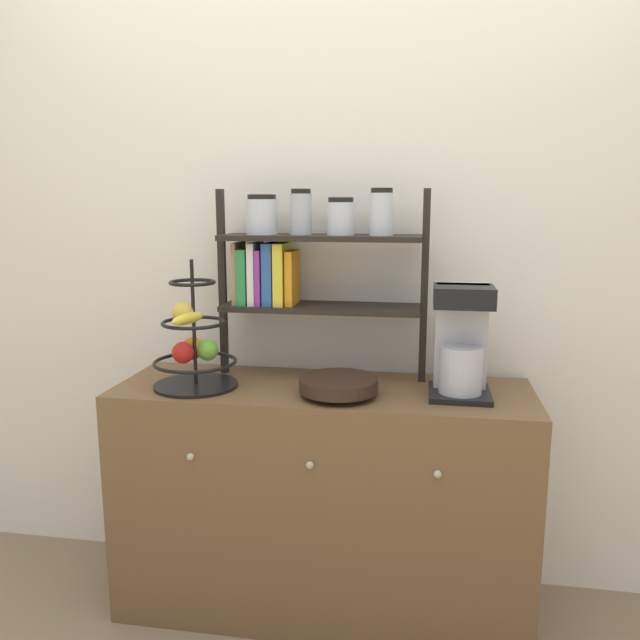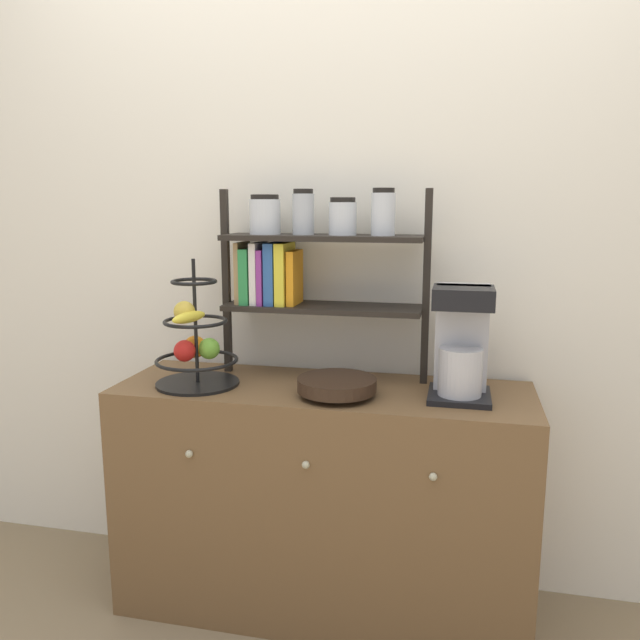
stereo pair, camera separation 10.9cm
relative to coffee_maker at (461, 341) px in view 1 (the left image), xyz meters
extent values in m
cube|color=silver|center=(-0.44, 0.27, 0.33)|extent=(7.00, 0.05, 2.60)
cube|color=brown|center=(-0.44, 0.00, -0.57)|extent=(1.37, 0.45, 0.79)
sphere|color=#B2AD8C|center=(-0.82, -0.23, -0.35)|extent=(0.02, 0.02, 0.02)
sphere|color=#B2AD8C|center=(-0.44, -0.23, -0.35)|extent=(0.02, 0.02, 0.02)
sphere|color=#B2AD8C|center=(-0.06, -0.23, -0.35)|extent=(0.02, 0.02, 0.02)
cube|color=black|center=(0.00, -0.02, -0.16)|extent=(0.19, 0.20, 0.02)
cube|color=#B7B7BC|center=(0.00, 0.04, 0.01)|extent=(0.16, 0.08, 0.33)
cylinder|color=#B7B7BC|center=(0.00, -0.04, -0.08)|extent=(0.13, 0.13, 0.15)
cube|color=black|center=(0.00, -0.03, 0.15)|extent=(0.18, 0.16, 0.06)
cylinder|color=black|center=(-0.86, -0.06, -0.17)|extent=(0.28, 0.28, 0.01)
cylinder|color=black|center=(-0.86, -0.06, 0.04)|extent=(0.01, 0.01, 0.41)
torus|color=black|center=(-0.86, -0.06, -0.09)|extent=(0.28, 0.28, 0.01)
torus|color=black|center=(-0.86, -0.06, 0.04)|extent=(0.21, 0.21, 0.01)
torus|color=black|center=(-0.86, -0.06, 0.18)|extent=(0.15, 0.15, 0.01)
sphere|color=red|center=(-0.89, -0.08, -0.05)|extent=(0.07, 0.07, 0.07)
sphere|color=#6BAD33|center=(-0.82, -0.03, -0.05)|extent=(0.07, 0.07, 0.07)
sphere|color=orange|center=(-0.88, -0.03, -0.05)|extent=(0.08, 0.08, 0.08)
ellipsoid|color=yellow|center=(-0.86, -0.10, 0.07)|extent=(0.08, 0.15, 0.04)
sphere|color=gold|center=(-0.89, -0.08, 0.08)|extent=(0.07, 0.07, 0.07)
cylinder|color=black|center=(-0.38, -0.08, -0.16)|extent=(0.14, 0.14, 0.02)
cylinder|color=black|center=(-0.38, -0.08, -0.14)|extent=(0.25, 0.25, 0.04)
cube|color=black|center=(-0.82, 0.13, 0.15)|extent=(0.02, 0.02, 0.65)
cube|color=black|center=(-0.12, 0.13, 0.15)|extent=(0.02, 0.02, 0.65)
cube|color=black|center=(-0.47, 0.13, 0.07)|extent=(0.68, 0.20, 0.02)
cube|color=black|center=(-0.47, 0.13, 0.31)|extent=(0.68, 0.20, 0.02)
cube|color=tan|center=(-0.76, 0.13, 0.19)|extent=(0.02, 0.13, 0.21)
cube|color=#2D8C47|center=(-0.73, 0.13, 0.18)|extent=(0.03, 0.15, 0.19)
cube|color=white|center=(-0.70, 0.13, 0.19)|extent=(0.02, 0.15, 0.21)
cube|color=#8C338C|center=(-0.68, 0.13, 0.18)|extent=(0.02, 0.16, 0.19)
cube|color=#2D599E|center=(-0.64, 0.13, 0.19)|extent=(0.03, 0.15, 0.21)
cube|color=yellow|center=(-0.60, 0.13, 0.19)|extent=(0.03, 0.16, 0.21)
cube|color=orange|center=(-0.57, 0.13, 0.18)|extent=(0.02, 0.14, 0.19)
cylinder|color=silver|center=(-0.67, 0.13, 0.38)|extent=(0.11, 0.11, 0.12)
cylinder|color=black|center=(-0.67, 0.13, 0.45)|extent=(0.10, 0.10, 0.02)
cylinder|color=#ADB2B7|center=(-0.54, 0.13, 0.39)|extent=(0.07, 0.07, 0.14)
cylinder|color=black|center=(-0.54, 0.13, 0.47)|extent=(0.07, 0.07, 0.02)
cylinder|color=silver|center=(-0.40, 0.13, 0.38)|extent=(0.09, 0.09, 0.11)
cylinder|color=black|center=(-0.40, 0.13, 0.44)|extent=(0.08, 0.08, 0.02)
cylinder|color=silver|center=(-0.27, 0.13, 0.39)|extent=(0.08, 0.08, 0.14)
cylinder|color=black|center=(-0.27, 0.13, 0.47)|extent=(0.07, 0.07, 0.02)
camera|label=1|loc=(-0.12, -1.96, 0.43)|focal=35.00mm
camera|label=2|loc=(-0.01, -1.94, 0.43)|focal=35.00mm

